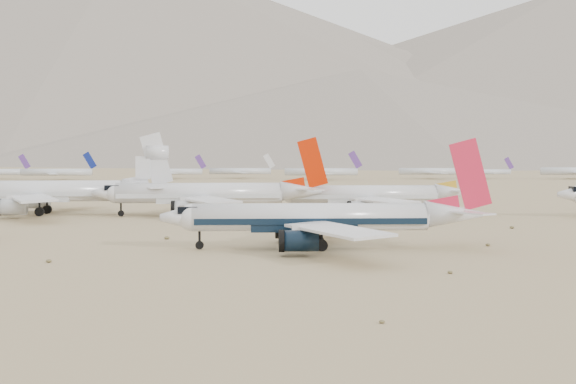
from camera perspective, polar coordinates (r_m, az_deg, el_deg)
name	(u,v)px	position (r m, az deg, el deg)	size (l,w,h in m)	color
ground	(344,248)	(131.94, 4.00, -4.01)	(7000.00, 7000.00, 0.00)	olive
main_airliner	(324,218)	(130.64, 2.61, -1.88)	(51.32, 50.12, 18.11)	silver
row2_gold_tail	(373,195)	(200.96, 6.03, -0.21)	(48.99, 47.91, 17.44)	silver
row2_orange_tail	(209,194)	(195.87, -5.65, -0.14)	(54.11, 52.93, 19.30)	silver
row2_white_trijet	(49,191)	(206.96, -16.62, 0.07)	(58.15, 56.83, 20.61)	silver
distant_storage_row	(268,171)	(442.13, -1.43, 1.47)	(516.18, 60.52, 14.24)	silver
mountain_range	(291,71)	(1788.66, 0.18, 8.59)	(7354.00, 3024.00, 470.00)	slate
desert_scrub	(163,269)	(107.86, -8.91, -5.46)	(219.83, 121.67, 0.63)	brown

